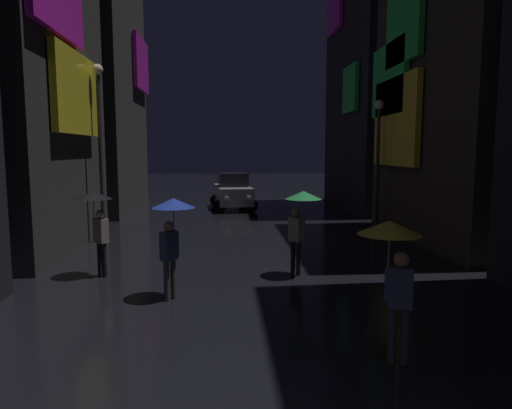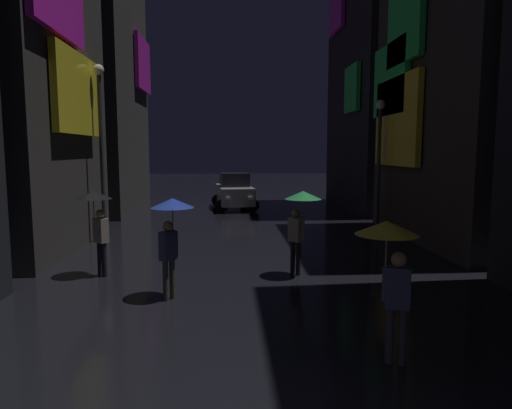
{
  "view_description": "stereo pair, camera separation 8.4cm",
  "coord_description": "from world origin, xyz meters",
  "px_view_note": "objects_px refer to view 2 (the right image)",
  "views": [
    {
      "loc": [
        -0.85,
        -2.2,
        3.1
      ],
      "look_at": [
        0.0,
        10.25,
        1.62
      ],
      "focal_mm": 32.0,
      "sensor_mm": 36.0,
      "label": 1
    },
    {
      "loc": [
        -0.77,
        -2.21,
        3.1
      ],
      "look_at": [
        0.0,
        10.25,
        1.62
      ],
      "focal_mm": 32.0,
      "sensor_mm": 36.0,
      "label": 2
    }
  ],
  "objects_px": {
    "streetlamp_right_far": "(379,149)",
    "streetlamp_left_far": "(101,133)",
    "pedestrian_midstreet_centre_black": "(96,209)",
    "car_distant": "(234,192)",
    "pedestrian_midstreet_left_green": "(301,209)",
    "pedestrian_far_right_yellow": "(390,252)",
    "pedestrian_near_crossing_blue": "(171,220)"
  },
  "relations": [
    {
      "from": "streetlamp_right_far",
      "to": "streetlamp_left_far",
      "type": "bearing_deg",
      "value": -171.59
    },
    {
      "from": "pedestrian_midstreet_left_green",
      "to": "car_distant",
      "type": "distance_m",
      "value": 13.38
    },
    {
      "from": "streetlamp_right_far",
      "to": "pedestrian_far_right_yellow",
      "type": "bearing_deg",
      "value": -107.58
    },
    {
      "from": "pedestrian_near_crossing_blue",
      "to": "streetlamp_right_far",
      "type": "bearing_deg",
      "value": 47.97
    },
    {
      "from": "pedestrian_midstreet_left_green",
      "to": "streetlamp_right_far",
      "type": "bearing_deg",
      "value": 56.95
    },
    {
      "from": "pedestrian_midstreet_centre_black",
      "to": "pedestrian_far_right_yellow",
      "type": "bearing_deg",
      "value": -42.62
    },
    {
      "from": "pedestrian_near_crossing_blue",
      "to": "streetlamp_right_far",
      "type": "height_order",
      "value": "streetlamp_right_far"
    },
    {
      "from": "pedestrian_midstreet_centre_black",
      "to": "car_distant",
      "type": "height_order",
      "value": "pedestrian_midstreet_centre_black"
    },
    {
      "from": "pedestrian_far_right_yellow",
      "to": "streetlamp_left_far",
      "type": "height_order",
      "value": "streetlamp_left_far"
    },
    {
      "from": "streetlamp_right_far",
      "to": "car_distant",
      "type": "bearing_deg",
      "value": 127.21
    },
    {
      "from": "car_distant",
      "to": "streetlamp_left_far",
      "type": "height_order",
      "value": "streetlamp_left_far"
    },
    {
      "from": "pedestrian_far_right_yellow",
      "to": "streetlamp_left_far",
      "type": "relative_size",
      "value": 0.36
    },
    {
      "from": "pedestrian_near_crossing_blue",
      "to": "car_distant",
      "type": "bearing_deg",
      "value": 84.17
    },
    {
      "from": "pedestrian_far_right_yellow",
      "to": "streetlamp_right_far",
      "type": "bearing_deg",
      "value": 72.42
    },
    {
      "from": "pedestrian_far_right_yellow",
      "to": "pedestrian_near_crossing_blue",
      "type": "distance_m",
      "value": 4.76
    },
    {
      "from": "pedestrian_near_crossing_blue",
      "to": "streetlamp_right_far",
      "type": "distance_m",
      "value": 10.5
    },
    {
      "from": "pedestrian_far_right_yellow",
      "to": "pedestrian_midstreet_left_green",
      "type": "height_order",
      "value": "same"
    },
    {
      "from": "pedestrian_far_right_yellow",
      "to": "pedestrian_midstreet_centre_black",
      "type": "bearing_deg",
      "value": 137.38
    },
    {
      "from": "car_distant",
      "to": "streetlamp_right_far",
      "type": "height_order",
      "value": "streetlamp_right_far"
    },
    {
      "from": "pedestrian_near_crossing_blue",
      "to": "pedestrian_midstreet_left_green",
      "type": "bearing_deg",
      "value": 28.25
    },
    {
      "from": "pedestrian_far_right_yellow",
      "to": "pedestrian_near_crossing_blue",
      "type": "bearing_deg",
      "value": 137.12
    },
    {
      "from": "pedestrian_midstreet_left_green",
      "to": "pedestrian_near_crossing_blue",
      "type": "bearing_deg",
      "value": -151.75
    },
    {
      "from": "pedestrian_far_right_yellow",
      "to": "car_distant",
      "type": "xyz_separation_m",
      "value": [
        -1.97,
        18.11,
        -0.74
      ]
    },
    {
      "from": "pedestrian_near_crossing_blue",
      "to": "car_distant",
      "type": "relative_size",
      "value": 0.5
    },
    {
      "from": "pedestrian_midstreet_left_green",
      "to": "pedestrian_near_crossing_blue",
      "type": "relative_size",
      "value": 1.0
    },
    {
      "from": "pedestrian_near_crossing_blue",
      "to": "pedestrian_midstreet_centre_black",
      "type": "bearing_deg",
      "value": 137.83
    },
    {
      "from": "car_distant",
      "to": "streetlamp_left_far",
      "type": "distance_m",
      "value": 10.15
    },
    {
      "from": "pedestrian_midstreet_left_green",
      "to": "streetlamp_right_far",
      "type": "distance_m",
      "value": 7.45
    },
    {
      "from": "pedestrian_midstreet_left_green",
      "to": "car_distant",
      "type": "xyz_separation_m",
      "value": [
        -1.45,
        13.28,
        -0.74
      ]
    },
    {
      "from": "pedestrian_midstreet_centre_black",
      "to": "pedestrian_near_crossing_blue",
      "type": "xyz_separation_m",
      "value": [
        2.06,
        -1.87,
        0.0
      ]
    },
    {
      "from": "pedestrian_far_right_yellow",
      "to": "streetlamp_right_far",
      "type": "height_order",
      "value": "streetlamp_right_far"
    },
    {
      "from": "car_distant",
      "to": "streetlamp_right_far",
      "type": "relative_size",
      "value": 0.86
    }
  ]
}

